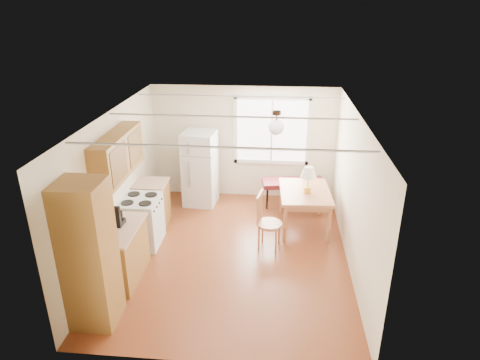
# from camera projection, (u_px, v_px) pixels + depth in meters

# --- Properties ---
(room_shell) EXTENTS (4.60, 5.60, 2.62)m
(room_shell) POSITION_uv_depth(u_px,v_px,m) (232.00, 189.00, 7.11)
(room_shell) COLOR #5B2612
(room_shell) RESTS_ON ground
(kitchen_run) EXTENTS (0.65, 3.40, 2.20)m
(kitchen_run) POSITION_uv_depth(u_px,v_px,m) (121.00, 225.00, 6.83)
(kitchen_run) COLOR brown
(kitchen_run) RESTS_ON ground
(window_unit) EXTENTS (1.64, 0.05, 1.51)m
(window_unit) POSITION_uv_depth(u_px,v_px,m) (272.00, 131.00, 9.21)
(window_unit) COLOR white
(window_unit) RESTS_ON room_shell
(pendant_light) EXTENTS (0.26, 0.26, 0.40)m
(pendant_light) POSITION_uv_depth(u_px,v_px,m) (276.00, 126.00, 7.04)
(pendant_light) COLOR black
(pendant_light) RESTS_ON room_shell
(refrigerator) EXTENTS (0.73, 0.73, 1.62)m
(refrigerator) POSITION_uv_depth(u_px,v_px,m) (200.00, 168.00, 9.19)
(refrigerator) COLOR silver
(refrigerator) RESTS_ON ground
(bench) EXTENTS (1.36, 0.67, 0.60)m
(bench) POSITION_uv_depth(u_px,v_px,m) (293.00, 183.00, 9.13)
(bench) COLOR #57141B
(bench) RESTS_ON ground
(dining_table) EXTENTS (1.01, 1.31, 0.79)m
(dining_table) POSITION_uv_depth(u_px,v_px,m) (305.00, 196.00, 8.22)
(dining_table) COLOR #A86640
(dining_table) RESTS_ON ground
(chair) EXTENTS (0.48, 0.47, 1.04)m
(chair) POSITION_uv_depth(u_px,v_px,m) (264.00, 217.00, 7.59)
(chair) COLOR #A86640
(chair) RESTS_ON ground
(table_lamp) EXTENTS (0.30, 0.30, 0.52)m
(table_lamp) POSITION_uv_depth(u_px,v_px,m) (308.00, 174.00, 7.94)
(table_lamp) COLOR gold
(table_lamp) RESTS_ON dining_table
(coffee_maker) EXTENTS (0.19, 0.24, 0.36)m
(coffee_maker) POSITION_uv_depth(u_px,v_px,m) (117.00, 218.00, 6.64)
(coffee_maker) COLOR black
(coffee_maker) RESTS_ON kitchen_run
(kettle) EXTENTS (0.12, 0.12, 0.24)m
(kettle) POSITION_uv_depth(u_px,v_px,m) (116.00, 221.00, 6.63)
(kettle) COLOR red
(kettle) RESTS_ON kitchen_run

